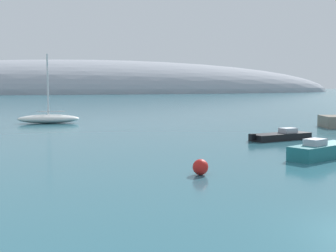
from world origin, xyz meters
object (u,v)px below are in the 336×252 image
Objects in this scene: sailboat_white_near_shore at (49,118)px; mooring_buoy_red at (200,167)px; motorboat_black_alongside_breakwater at (281,136)px; motorboat_teal_outer at (322,151)px.

sailboat_white_near_shore is 33.77m from mooring_buoy_red.
mooring_buoy_red is at bearing -146.29° from motorboat_black_alongside_breakwater.
sailboat_white_near_shore is 1.44× the size of motorboat_teal_outer.
motorboat_black_alongside_breakwater reaches higher than mooring_buoy_red.
motorboat_teal_outer is at bearing 124.10° from sailboat_white_near_shore.
mooring_buoy_red is (7.66, -32.89, -0.16)m from sailboat_white_near_shore.
motorboat_teal_outer is (-1.94, -9.04, 0.16)m from motorboat_black_alongside_breakwater.
motorboat_teal_outer reaches higher than mooring_buoy_red.
motorboat_black_alongside_breakwater is 7.29× the size of mooring_buoy_red.
motorboat_black_alongside_breakwater is at bearing 136.81° from sailboat_white_near_shore.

